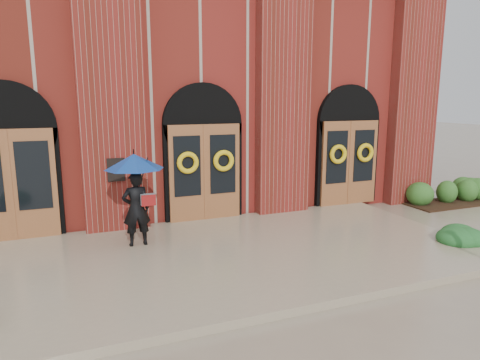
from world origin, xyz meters
TOP-DOWN VIEW (x-y plane):
  - ground at (0.00, 0.00)m, footprint 90.00×90.00m
  - landing at (0.00, 0.15)m, footprint 10.00×5.30m
  - church_building at (0.00, 8.78)m, footprint 16.20×12.53m
  - man_with_umbrella at (-1.98, 1.29)m, footprint 1.29×1.29m
  - hedge_wall_right at (7.90, 1.98)m, footprint 2.69×1.07m
  - hedge_front_right at (5.10, -1.36)m, footprint 1.26×1.08m

SIDE VIEW (x-z plane):
  - ground at x=0.00m, z-range 0.00..0.00m
  - landing at x=0.00m, z-range 0.00..0.15m
  - hedge_front_right at x=5.10m, z-range 0.00..0.44m
  - hedge_wall_right at x=7.90m, z-range 0.00..0.69m
  - man_with_umbrella at x=-1.98m, z-range 0.55..2.56m
  - church_building at x=0.00m, z-range 0.00..7.00m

